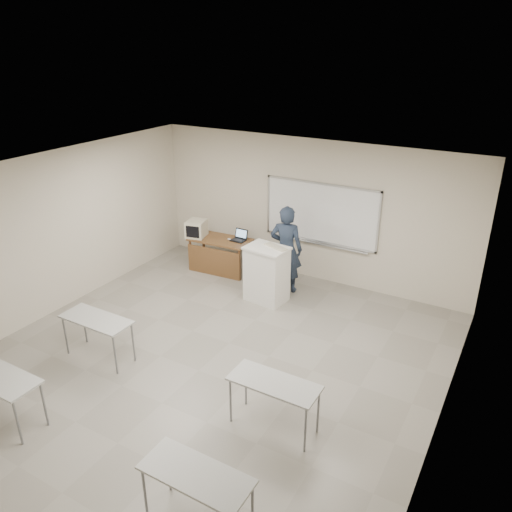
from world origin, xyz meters
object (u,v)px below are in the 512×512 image
Objects in this scene: instructor_desk at (218,250)px; presenter at (286,249)px; whiteboard at (321,214)px; mouse at (229,239)px; keyboard at (276,247)px; laptop at (239,238)px; podium at (267,274)px; crt_monitor at (196,229)px.

presenter is at bearing -5.07° from instructor_desk.
whiteboard is 28.27× the size of mouse.
whiteboard is 1.40m from keyboard.
laptop reaches higher than mouse.
whiteboard is 2.19× the size of podium.
instructor_desk is 0.35m from mouse.
instructor_desk is 3.00× the size of crt_monitor.
laptop reaches higher than instructor_desk.
presenter is at bearing -13.70° from crt_monitor.
laptop is 0.23m from mouse.
whiteboard is at bearing 93.83° from keyboard.
instructor_desk is 1.73m from presenter.
podium is at bearing -35.92° from laptop.
crt_monitor reaches higher than instructor_desk.
whiteboard is 2.40m from instructor_desk.
instructor_desk is 1.69m from podium.
keyboard is (-0.35, -1.32, -0.33)m from whiteboard.
podium is 1.59m from mouse.
mouse is at bearing 174.06° from keyboard.
crt_monitor is 1.00m from laptop.
whiteboard is at bearing 18.24° from laptop.
instructor_desk is (-2.07, -0.78, -0.95)m from whiteboard.
crt_monitor is (-2.62, -0.79, -0.55)m from whiteboard.
instructor_desk is at bearing -14.06° from presenter.
laptop is 3.52× the size of mouse.
whiteboard reaches higher than laptop.
whiteboard is at bearing 39.09° from mouse.
presenter reaches higher than podium.
keyboard reaches higher than crt_monitor.
presenter reaches higher than laptop.
instructor_desk is 1.90m from keyboard.
presenter is (1.29, -0.30, 0.10)m from laptop.
keyboard is at bearing -26.14° from crt_monitor.
whiteboard is at bearing 16.74° from instructor_desk.
whiteboard reaches higher than keyboard.
crt_monitor is at bearing 177.58° from instructor_desk.
podium is (1.57, -0.62, 0.04)m from instructor_desk.
keyboard is at bearing -3.88° from mouse.
mouse reaches higher than instructor_desk.
keyboard is (1.52, -0.70, 0.38)m from mouse.
keyboard is at bearing 34.04° from podium.
podium is at bearing -29.05° from crt_monitor.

